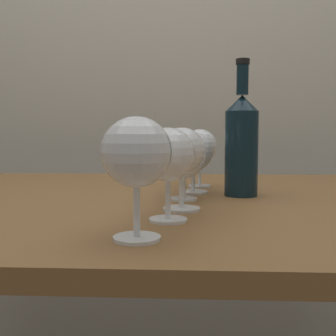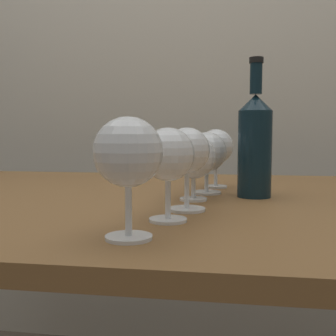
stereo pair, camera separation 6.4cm
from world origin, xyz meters
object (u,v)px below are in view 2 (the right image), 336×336
(wine_glass_white, at_px, (187,152))
(wine_glass_merlot, at_px, (194,157))
(wine_glass_amber, at_px, (168,156))
(wine_glass_cabernet, at_px, (207,153))
(wine_glass_rose, at_px, (216,147))
(wine_bottle, at_px, (255,143))
(wine_glass_pinot, at_px, (128,155))

(wine_glass_white, relative_size, wine_glass_merlot, 1.10)
(wine_glass_amber, xyz_separation_m, wine_glass_cabernet, (0.04, 0.30, -0.01))
(wine_glass_amber, height_order, wine_glass_rose, same)
(wine_glass_merlot, bearing_deg, wine_glass_white, -90.79)
(wine_glass_amber, relative_size, wine_bottle, 0.50)
(wine_glass_rose, bearing_deg, wine_glass_white, -97.10)
(wine_bottle, bearing_deg, wine_glass_merlot, -152.66)
(wine_glass_white, xyz_separation_m, wine_bottle, (0.13, 0.18, 0.01))
(wine_glass_white, height_order, wine_bottle, wine_bottle)
(wine_glass_white, height_order, wine_glass_rose, same)
(wine_glass_rose, bearing_deg, wine_glass_cabernet, -99.04)
(wine_glass_merlot, relative_size, wine_glass_rose, 0.91)
(wine_glass_rose, bearing_deg, wine_glass_merlot, -100.51)
(wine_glass_merlot, distance_m, wine_bottle, 0.14)
(wine_glass_white, height_order, wine_glass_cabernet, wine_glass_white)
(wine_glass_white, relative_size, wine_bottle, 0.50)
(wine_glass_pinot, relative_size, wine_glass_white, 1.08)
(wine_glass_merlot, xyz_separation_m, wine_glass_cabernet, (0.02, 0.10, 0.00))
(wine_glass_pinot, relative_size, wine_bottle, 0.54)
(wine_glass_cabernet, bearing_deg, wine_glass_amber, -97.92)
(wine_glass_amber, xyz_separation_m, wine_glass_rose, (0.06, 0.41, -0.00))
(wine_glass_merlot, xyz_separation_m, wine_bottle, (0.13, 0.06, 0.03))
(wine_glass_pinot, bearing_deg, wine_glass_merlot, 80.13)
(wine_glass_merlot, distance_m, wine_glass_cabernet, 0.10)
(wine_glass_white, distance_m, wine_glass_merlot, 0.11)
(wine_glass_amber, xyz_separation_m, wine_bottle, (0.15, 0.27, 0.01))
(wine_glass_pinot, bearing_deg, wine_glass_amber, 73.20)
(wine_glass_cabernet, xyz_separation_m, wine_glass_rose, (0.02, 0.11, 0.01))
(wine_glass_amber, distance_m, wine_glass_cabernet, 0.31)
(wine_glass_cabernet, bearing_deg, wine_glass_rose, 80.96)
(wine_glass_pinot, height_order, wine_glass_merlot, wine_glass_pinot)
(wine_glass_cabernet, bearing_deg, wine_glass_merlot, -102.10)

